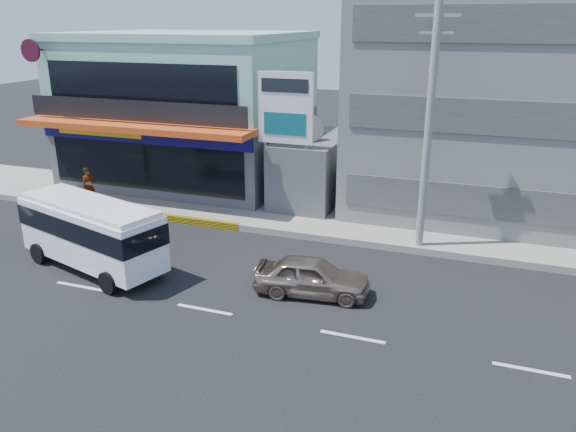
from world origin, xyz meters
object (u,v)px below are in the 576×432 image
object	(u,v)px
satellite_dish	(308,139)
billboard	(285,116)
concrete_building	(537,66)
utility_pole_near	(429,127)
sedan	(312,276)
minibus	(91,229)
shop_building	(191,113)
motorcycle_rider	(91,200)

from	to	relation	value
satellite_dish	billboard	size ratio (longest dim) A/B	0.22
concrete_building	billboard	world-z (taller)	concrete_building
satellite_dish	utility_pole_near	size ratio (longest dim) A/B	0.15
billboard	sedan	size ratio (longest dim) A/B	1.73
billboard	minibus	world-z (taller)	billboard
shop_building	concrete_building	xyz separation A→B (m)	(18.00, 1.05, 3.00)
satellite_dish	sedan	xyz separation A→B (m)	(3.00, -8.74, -2.89)
satellite_dish	sedan	bearing A→B (deg)	-71.06
shop_building	sedan	xyz separation A→B (m)	(11.00, -11.69, -3.32)
satellite_dish	billboard	xyz separation A→B (m)	(-0.50, -1.80, 1.35)
satellite_dish	billboard	distance (m)	2.31
shop_building	minibus	distance (m)	12.92
concrete_building	satellite_dish	distance (m)	11.30
concrete_building	minibus	size ratio (longest dim) A/B	2.38
billboard	motorcycle_rider	world-z (taller)	billboard
satellite_dish	utility_pole_near	xyz separation A→B (m)	(6.00, -3.60, 1.57)
shop_building	sedan	distance (m)	16.39
satellite_dish	minibus	xyz separation A→B (m)	(-5.50, -9.50, -1.98)
motorcycle_rider	sedan	bearing A→B (deg)	-18.68
utility_pole_near	minibus	distance (m)	13.40
shop_building	concrete_building	size ratio (longest dim) A/B	0.77
billboard	concrete_building	bearing A→B (deg)	28.92
billboard	minibus	size ratio (longest dim) A/B	1.03
concrete_building	minibus	bearing A→B (deg)	-138.94
shop_building	concrete_building	bearing A→B (deg)	3.35
shop_building	motorcycle_rider	xyz separation A→B (m)	(-1.55, -7.45, -3.20)
utility_pole_near	concrete_building	bearing A→B (deg)	62.24
shop_building	satellite_dish	world-z (taller)	shop_building
utility_pole_near	minibus	xyz separation A→B (m)	(-11.50, -5.90, -3.55)
concrete_building	motorcycle_rider	distance (m)	22.20
billboard	minibus	xyz separation A→B (m)	(-5.00, -7.70, -3.33)
satellite_dish	billboard	bearing A→B (deg)	-105.52
shop_building	billboard	distance (m)	8.92
concrete_building	sedan	distance (m)	15.85
motorcycle_rider	concrete_building	bearing A→B (deg)	23.51
shop_building	utility_pole_near	xyz separation A→B (m)	(14.00, -6.55, 1.15)
motorcycle_rider	utility_pole_near	bearing A→B (deg)	3.32
sedan	shop_building	bearing A→B (deg)	36.27
shop_building	motorcycle_rider	size ratio (longest dim) A/B	5.14
minibus	sedan	world-z (taller)	minibus
motorcycle_rider	minibus	bearing A→B (deg)	-50.98
minibus	motorcycle_rider	bearing A→B (deg)	129.02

